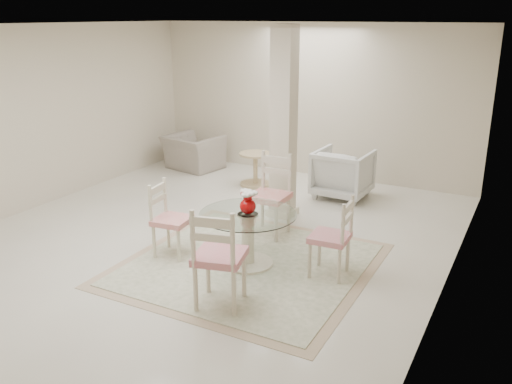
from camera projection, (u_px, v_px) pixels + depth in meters
The scene contains 13 objects.
ground at pixel (206, 239), 7.13m from camera, with size 7.00×7.00×0.00m, color white.
room_shell at pixel (201, 98), 6.55m from camera, with size 6.02×7.02×2.71m.
column at pixel (284, 125), 7.57m from camera, with size 0.30×0.30×2.70m, color beige.
area_rug at pixel (248, 264), 6.39m from camera, with size 2.77×2.77×0.02m.
dining_table at pixel (248, 239), 6.29m from camera, with size 1.12×1.12×0.65m.
red_vase at pixel (248, 201), 6.14m from camera, with size 0.22×0.21×0.29m.
dining_chair_east at pixel (336, 232), 5.95m from camera, with size 0.43×0.43×1.03m.
dining_chair_north at pixel (272, 189), 7.13m from camera, with size 0.48×0.49×1.20m.
dining_chair_west at pixel (167, 214), 6.50m from camera, with size 0.45×0.45×1.02m.
dining_chair_south at pixel (217, 251), 5.26m from camera, with size 0.58×0.58×1.20m.
recliner_taupe at pixel (193, 152), 10.30m from camera, with size 0.99×0.86×0.64m, color #9F9383.
armchair_white at pixel (343, 173), 8.68m from camera, with size 0.83×0.86×0.78m, color white.
side_table at pixel (255, 170), 9.30m from camera, with size 0.55×0.55×0.57m.
Camera 1 is at (3.66, -5.50, 2.82)m, focal length 38.00 mm.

